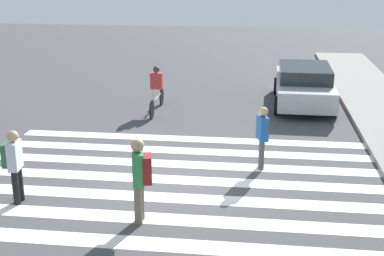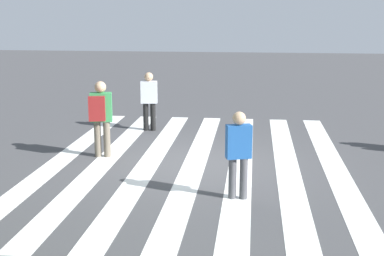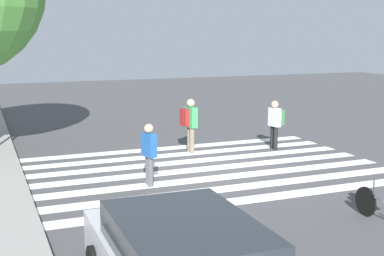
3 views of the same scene
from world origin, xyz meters
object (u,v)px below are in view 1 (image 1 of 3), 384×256
object	(u,v)px
pedestrian_adult_tall_backpack	(262,134)
car_parked_far_curb	(304,85)
pedestrian_child_with_backpack	(140,174)
cyclist_far_lane	(157,87)
pedestrian_adult_yellow_jacket	(14,161)

from	to	relation	value
pedestrian_adult_tall_backpack	car_parked_far_curb	bearing A→B (deg)	150.41
pedestrian_child_with_backpack	car_parked_far_curb	world-z (taller)	pedestrian_child_with_backpack
cyclist_far_lane	car_parked_far_curb	world-z (taller)	cyclist_far_lane
pedestrian_adult_yellow_jacket	pedestrian_child_with_backpack	xyz separation A→B (m)	(0.57, 2.87, 0.07)
pedestrian_child_with_backpack	cyclist_far_lane	xyz separation A→B (m)	(-8.01, -1.19, -0.17)
pedestrian_adult_yellow_jacket	cyclist_far_lane	xyz separation A→B (m)	(-7.44, 1.68, -0.09)
pedestrian_adult_tall_backpack	car_parked_far_curb	xyz separation A→B (m)	(-6.41, 1.50, -0.17)
cyclist_far_lane	pedestrian_adult_yellow_jacket	bearing A→B (deg)	-12.37
pedestrian_child_with_backpack	cyclist_far_lane	distance (m)	8.10
cyclist_far_lane	car_parked_far_curb	bearing A→B (deg)	107.91
pedestrian_child_with_backpack	car_parked_far_curb	size ratio (longest dim) A/B	0.38
pedestrian_adult_yellow_jacket	car_parked_far_curb	distance (m)	11.29
pedestrian_adult_yellow_jacket	car_parked_far_curb	xyz separation A→B (m)	(-9.04, 6.75, -0.22)
pedestrian_adult_yellow_jacket	pedestrian_child_with_backpack	distance (m)	2.93
pedestrian_adult_yellow_jacket	cyclist_far_lane	bearing A→B (deg)	160.19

